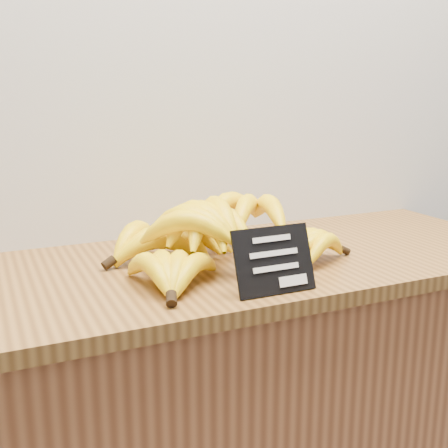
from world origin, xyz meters
The scene contains 3 objects.
counter_top centered at (-0.10, 2.75, 0.92)m, with size 1.45×0.54×0.03m, color brown.
chalkboard_sign centered at (-0.07, 2.54, 0.99)m, with size 0.15×0.01×0.12m, color black.
banana_pile centered at (-0.12, 2.73, 0.99)m, with size 0.54×0.38×0.13m.
Camera 1 is at (-0.54, 1.72, 1.28)m, focal length 45.00 mm.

